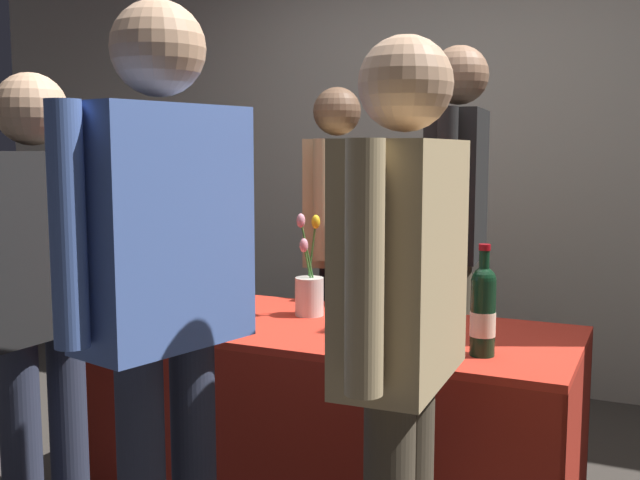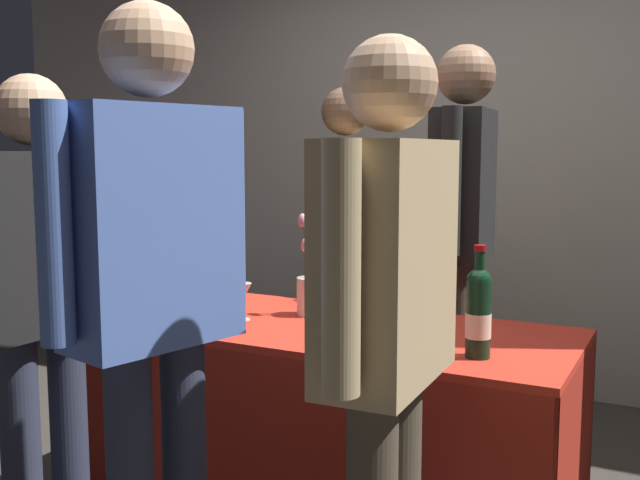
{
  "view_description": "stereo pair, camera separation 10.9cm",
  "coord_description": "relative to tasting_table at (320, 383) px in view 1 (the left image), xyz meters",
  "views": [
    {
      "loc": [
        1.09,
        -2.36,
        1.34
      ],
      "look_at": [
        0.0,
        0.0,
        1.03
      ],
      "focal_mm": 41.98,
      "sensor_mm": 36.0,
      "label": 1
    },
    {
      "loc": [
        1.19,
        -2.31,
        1.34
      ],
      "look_at": [
        0.0,
        0.0,
        1.03
      ],
      "focal_mm": 41.98,
      "sensor_mm": 36.0,
      "label": 2
    }
  ],
  "objects": [
    {
      "name": "vendor_assistant",
      "position": [
        0.29,
        0.73,
        0.56
      ],
      "size": [
        0.25,
        0.58,
        1.77
      ],
      "rotation": [
        0.0,
        0.0,
        -1.48
      ],
      "color": "#4C4233",
      "rests_on": "ground_plane"
    },
    {
      "name": "flower_vase",
      "position": [
        -0.09,
        0.11,
        0.31
      ],
      "size": [
        0.11,
        0.11,
        0.38
      ],
      "color": "silver",
      "rests_on": "tasting_table"
    },
    {
      "name": "back_partition",
      "position": [
        0.0,
        1.87,
        1.07
      ],
      "size": [
        6.72,
        0.12,
        3.16
      ],
      "primitive_type": "cube",
      "color": "#9E998E",
      "rests_on": "ground_plane"
    },
    {
      "name": "taster_foreground_left",
      "position": [
        -0.04,
        -0.84,
        0.52
      ],
      "size": [
        0.31,
        0.6,
        1.7
      ],
      "rotation": [
        0.0,
        0.0,
        1.33
      ],
      "color": "#2D3347",
      "rests_on": "ground_plane"
    },
    {
      "name": "taster_foreground_right",
      "position": [
        0.54,
        -0.71,
        0.45
      ],
      "size": [
        0.23,
        0.62,
        1.6
      ],
      "rotation": [
        0.0,
        0.0,
        1.61
      ],
      "color": "#4C4233",
      "rests_on": "ground_plane"
    },
    {
      "name": "display_bottle_3",
      "position": [
        -0.72,
        -0.08,
        0.36
      ],
      "size": [
        0.08,
        0.08,
        0.34
      ],
      "color": "black",
      "rests_on": "tasting_table"
    },
    {
      "name": "wine_glass_near_vendor",
      "position": [
        -0.28,
        -0.08,
        0.32
      ],
      "size": [
        0.08,
        0.08,
        0.13
      ],
      "color": "silver",
      "rests_on": "tasting_table"
    },
    {
      "name": "display_bottle_2",
      "position": [
        -0.49,
        -0.16,
        0.35
      ],
      "size": [
        0.07,
        0.07,
        0.31
      ],
      "color": "black",
      "rests_on": "tasting_table"
    },
    {
      "name": "wine_glass_mid",
      "position": [
        0.11,
        0.25,
        0.31
      ],
      "size": [
        0.07,
        0.07,
        0.13
      ],
      "color": "silver",
      "rests_on": "tasting_table"
    },
    {
      "name": "display_bottle_0",
      "position": [
        0.62,
        -0.17,
        0.36
      ],
      "size": [
        0.08,
        0.08,
        0.34
      ],
      "color": "black",
      "rests_on": "tasting_table"
    },
    {
      "name": "display_bottle_1",
      "position": [
        -0.74,
        -0.22,
        0.36
      ],
      "size": [
        0.07,
        0.07,
        0.32
      ],
      "color": "black",
      "rests_on": "tasting_table"
    },
    {
      "name": "display_bottle_4",
      "position": [
        -0.48,
        -0.26,
        0.36
      ],
      "size": [
        0.07,
        0.07,
        0.33
      ],
      "color": "#38230F",
      "rests_on": "tasting_table"
    },
    {
      "name": "featured_wine_bottle",
      "position": [
        -0.59,
        0.24,
        0.36
      ],
      "size": [
        0.07,
        0.07,
        0.33
      ],
      "color": "black",
      "rests_on": "tasting_table"
    },
    {
      "name": "brochure_stand",
      "position": [
        0.29,
        0.05,
        0.3
      ],
      "size": [
        0.12,
        0.11,
        0.16
      ],
      "primitive_type": "cube",
      "rotation": [
        0.11,
        0.0,
        0.69
      ],
      "color": "silver",
      "rests_on": "tasting_table"
    },
    {
      "name": "tasting_table",
      "position": [
        0.0,
        0.0,
        0.0
      ],
      "size": [
        1.77,
        0.73,
        0.73
      ],
      "color": "red",
      "rests_on": "ground_plane"
    },
    {
      "name": "vendor_presenter",
      "position": [
        -0.31,
        0.86,
        0.47
      ],
      "size": [
        0.28,
        0.59,
        1.63
      ],
      "rotation": [
        0.0,
        0.0,
        -1.41
      ],
      "color": "black",
      "rests_on": "ground_plane"
    },
    {
      "name": "taster_foreground_centre",
      "position": [
        -0.63,
        -0.68,
        0.44
      ],
      "size": [
        0.24,
        0.65,
        1.57
      ],
      "rotation": [
        0.0,
        0.0,
        1.52
      ],
      "color": "#2D3347",
      "rests_on": "ground_plane"
    }
  ]
}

